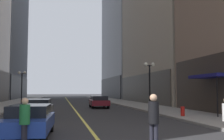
# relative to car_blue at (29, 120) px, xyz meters

# --- Properties ---
(ground_plane) EXTENTS (200.00, 200.00, 0.00)m
(ground_plane) POSITION_rel_car_blue_xyz_m (2.69, 27.94, -0.72)
(ground_plane) COLOR #2D2D30
(sidewalk_left) EXTENTS (4.50, 78.00, 0.15)m
(sidewalk_left) POSITION_rel_car_blue_xyz_m (-5.56, 27.94, -0.64)
(sidewalk_left) COLOR gray
(sidewalk_left) RESTS_ON ground
(sidewalk_right) EXTENTS (4.50, 78.00, 0.15)m
(sidewalk_right) POSITION_rel_car_blue_xyz_m (10.94, 27.94, -0.64)
(sidewalk_right) COLOR gray
(sidewalk_right) RESTS_ON ground
(lane_centre_stripe) EXTENTS (0.16, 70.00, 0.01)m
(lane_centre_stripe) POSITION_rel_car_blue_xyz_m (2.69, 27.94, -0.71)
(lane_centre_stripe) COLOR #E5D64C
(lane_centre_stripe) RESTS_ON ground
(storefront_awning_right) EXTENTS (1.60, 4.09, 3.12)m
(storefront_awning_right) POSITION_rel_car_blue_xyz_m (12.38, 6.89, 2.26)
(storefront_awning_right) COLOR navy
(storefront_awning_right) RESTS_ON ground
(car_blue) EXTENTS (1.95, 4.31, 1.32)m
(car_blue) POSITION_rel_car_blue_xyz_m (0.00, 0.00, 0.00)
(car_blue) COLOR navy
(car_blue) RESTS_ON ground
(car_grey) EXTENTS (2.06, 4.31, 1.32)m
(car_grey) POSITION_rel_car_blue_xyz_m (-0.29, 7.53, 0.00)
(car_grey) COLOR slate
(car_grey) RESTS_ON ground
(car_maroon) EXTENTS (1.99, 4.42, 1.32)m
(car_maroon) POSITION_rel_car_blue_xyz_m (5.45, 17.91, 0.00)
(car_maroon) COLOR maroon
(car_maroon) RESTS_ON ground
(pedestrian_in_green_parka) EXTENTS (0.40, 0.40, 1.67)m
(pedestrian_in_green_parka) POSITION_rel_car_blue_xyz_m (0.09, -2.26, 0.26)
(pedestrian_in_green_parka) COLOR black
(pedestrian_in_green_parka) RESTS_ON ground
(pedestrian_in_black_coat) EXTENTS (0.48, 0.48, 1.81)m
(pedestrian_in_black_coat) POSITION_rel_car_blue_xyz_m (4.10, -3.43, 0.34)
(pedestrian_in_black_coat) COLOR black
(pedestrian_in_black_coat) RESTS_ON ground
(street_lamp_left_far) EXTENTS (1.06, 0.36, 4.43)m
(street_lamp_left_far) POSITION_rel_car_blue_xyz_m (-3.71, 25.26, 2.54)
(street_lamp_left_far) COLOR black
(street_lamp_left_far) RESTS_ON ground
(street_lamp_right_mid) EXTENTS (1.06, 0.36, 4.43)m
(street_lamp_right_mid) POSITION_rel_car_blue_xyz_m (9.09, 11.39, 2.54)
(street_lamp_right_mid) COLOR black
(street_lamp_right_mid) RESTS_ON ground
(fire_hydrant_right) EXTENTS (0.28, 0.28, 0.80)m
(fire_hydrant_right) POSITION_rel_car_blue_xyz_m (9.59, 5.94, -0.32)
(fire_hydrant_right) COLOR red
(fire_hydrant_right) RESTS_ON ground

